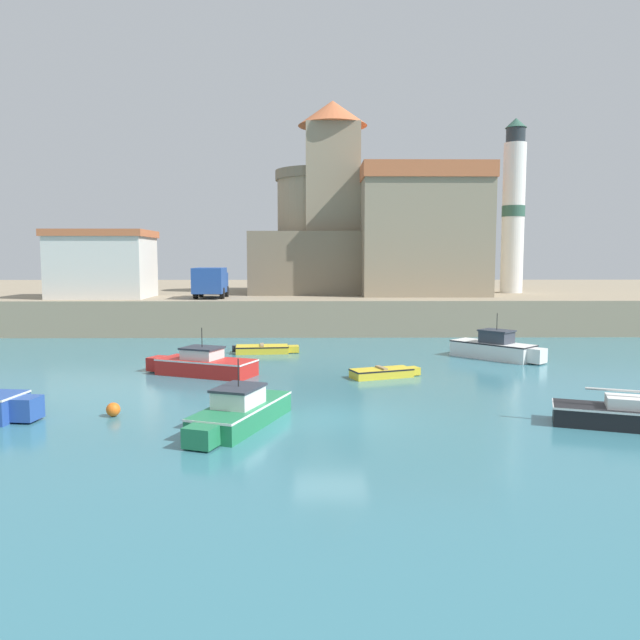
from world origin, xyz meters
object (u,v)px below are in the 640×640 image
object	(u,v)px
fortress	(319,249)
harbor_shed_near_wharf	(102,264)
motorboat_white_1	(495,348)
truck_on_quay	(211,281)
dinghy_yellow_5	(264,349)
motorboat_green_6	(240,412)
church	(400,227)
dinghy_yellow_0	(384,372)
motorboat_red_3	(203,364)
lighthouse	(513,209)
mooring_buoy	(113,410)

from	to	relation	value
fortress	harbor_shed_near_wharf	xyz separation A→B (m)	(-16.00, -7.38, -1.19)
motorboat_white_1	truck_on_quay	distance (m)	21.39
dinghy_yellow_5	truck_on_quay	bearing A→B (deg)	114.78
motorboat_green_6	motorboat_white_1	bearing A→B (deg)	47.53
church	fortress	xyz separation A→B (m)	(-6.88, -0.38, -1.86)
dinghy_yellow_0	truck_on_quay	distance (m)	20.67
motorboat_red_3	lighthouse	xyz separation A→B (m)	(21.71, 23.14, 8.93)
church	harbor_shed_near_wharf	distance (m)	24.36
dinghy_yellow_0	motorboat_red_3	world-z (taller)	motorboat_red_3
dinghy_yellow_5	harbor_shed_near_wharf	xyz separation A→B (m)	(-12.63, 10.69, 4.74)
motorboat_red_3	lighthouse	distance (m)	32.97
mooring_buoy	fortress	size ratio (longest dim) A/B	0.04
motorboat_green_6	mooring_buoy	bearing A→B (deg)	163.56
dinghy_yellow_5	truck_on_quay	world-z (taller)	truck_on_quay
motorboat_green_6	truck_on_quay	xyz separation A→B (m)	(-5.02, 25.60, 3.23)
dinghy_yellow_5	harbor_shed_near_wharf	world-z (taller)	harbor_shed_near_wharf
church	truck_on_quay	world-z (taller)	church
church	truck_on_quay	xyz separation A→B (m)	(-14.88, -8.42, -4.31)
mooring_buoy	fortress	xyz separation A→B (m)	(7.47, 32.32, 5.93)
dinghy_yellow_0	motorboat_green_6	xyz separation A→B (m)	(-5.60, -8.22, 0.26)
dinghy_yellow_0	fortress	xyz separation A→B (m)	(-2.63, 25.42, 5.94)
lighthouse	truck_on_quay	size ratio (longest dim) A/B	3.30
church	dinghy_yellow_5	bearing A→B (deg)	-119.06
lighthouse	church	bearing A→B (deg)	168.01
motorboat_red_3	truck_on_quay	xyz separation A→B (m)	(-2.28, 16.66, 3.22)
church	lighthouse	bearing A→B (deg)	-11.99
motorboat_red_3	church	bearing A→B (deg)	63.33
motorboat_red_3	mooring_buoy	bearing A→B (deg)	-103.00
motorboat_red_3	truck_on_quay	distance (m)	17.12
dinghy_yellow_0	fortress	distance (m)	26.24
motorboat_white_1	mooring_buoy	xyz separation A→B (m)	(-16.73, -12.03, -0.34)
dinghy_yellow_5	motorboat_green_6	bearing A→B (deg)	-88.55
church	lighthouse	distance (m)	9.42
motorboat_white_1	harbor_shed_near_wharf	distance (m)	28.70
harbor_shed_near_wharf	motorboat_red_3	bearing A→B (deg)	-59.29
dinghy_yellow_5	dinghy_yellow_0	bearing A→B (deg)	-50.81
mooring_buoy	fortress	bearing A→B (deg)	76.98
harbor_shed_near_wharf	motorboat_green_6	bearing A→B (deg)	-63.62
dinghy_yellow_0	mooring_buoy	bearing A→B (deg)	-145.69
fortress	lighthouse	size ratio (longest dim) A/B	0.79
dinghy_yellow_5	truck_on_quay	size ratio (longest dim) A/B	0.88
motorboat_white_1	motorboat_red_3	world-z (taller)	motorboat_white_1
dinghy_yellow_5	lighthouse	distance (m)	27.06
harbor_shed_near_wharf	dinghy_yellow_5	bearing A→B (deg)	-40.24
dinghy_yellow_5	truck_on_quay	distance (m)	11.58
harbor_shed_near_wharf	truck_on_quay	xyz separation A→B (m)	(8.00, -0.66, -1.26)
motorboat_green_6	dinghy_yellow_0	bearing A→B (deg)	55.73
motorboat_white_1	dinghy_yellow_5	xyz separation A→B (m)	(-12.63, 2.21, -0.35)
mooring_buoy	dinghy_yellow_5	bearing A→B (deg)	73.93
lighthouse	mooring_buoy	bearing A→B (deg)	-127.34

